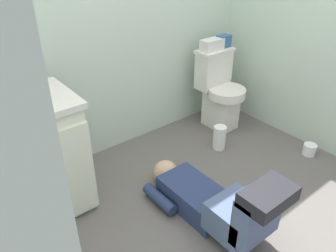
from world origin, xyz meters
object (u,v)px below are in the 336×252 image
vanity_cabinet (35,157)px  bottle_blue (15,82)px  toiletry_bag (223,41)px  bottle_white (31,80)px  tissue_box (212,45)px  bottle_amber (4,86)px  person_plumber (214,201)px  paper_towel_roll (219,138)px  toilet (219,90)px  faucet (11,86)px  toilet_paper_roll (309,149)px

vanity_cabinet → bottle_blue: (0.02, 0.16, 0.46)m
toiletry_bag → bottle_white: size_ratio=0.73×
tissue_box → bottle_amber: bearing=-179.7°
vanity_cabinet → person_plumber: 1.19m
vanity_cabinet → bottle_amber: size_ratio=6.75×
tissue_box → paper_towel_roll: 0.84m
paper_towel_roll → person_plumber: bearing=-138.7°
tissue_box → paper_towel_roll: bearing=-121.9°
toilet → faucet: 1.85m
toilet → paper_towel_roll: 0.51m
toiletry_bag → bottle_white: bottle_white is taller
toilet_paper_roll → toiletry_bag: bearing=98.1°
toiletry_bag → toilet_paper_roll: bearing=-81.9°
faucet → toiletry_bag: size_ratio=0.81×
bottle_white → toilet_paper_roll: size_ratio=1.55×
vanity_cabinet → bottle_white: 0.50m
tissue_box → toilet_paper_roll: (0.29, -0.97, -0.75)m
bottle_blue → toilet_paper_roll: (2.00, -0.97, -0.83)m
person_plumber → faucet: bearing=129.6°
toiletry_bag → paper_towel_roll: 0.90m
bottle_blue → tissue_box: bearing=0.0°
bottle_white → tissue_box: bearing=2.9°
bottle_white → vanity_cabinet: bearing=-141.8°
person_plumber → paper_towel_roll: (0.67, 0.59, -0.07)m
toiletry_bag → toilet_paper_roll: size_ratio=1.13×
vanity_cabinet → tissue_box: (1.73, 0.16, 0.38)m
bottle_white → person_plumber: bearing=-52.0°
paper_towel_roll → toilet_paper_roll: 0.78m
faucet → paper_towel_roll: (1.48, -0.40, -0.76)m
vanity_cabinet → faucet: faucet is taller
faucet → person_plumber: faucet is taller
bottle_blue → toilet_paper_roll: size_ratio=1.14×
vanity_cabinet → paper_towel_roll: vanity_cabinet is taller
bottle_blue → toilet_paper_roll: bottle_blue is taller
vanity_cabinet → tissue_box: bearing=5.2°
bottle_white → toiletry_bag: bearing=2.7°
toilet → bottle_amber: size_ratio=6.18×
toilet → bottle_blue: (-1.76, 0.09, 0.51)m
bottle_blue → bottle_amber: bearing=-173.3°
faucet → bottle_white: (0.10, -0.07, 0.04)m
toilet → person_plumber: bearing=-136.9°
bottle_white → paper_towel_roll: 1.63m
toilet_paper_roll → person_plumber: bearing=-178.7°
bottle_amber → paper_towel_roll: size_ratio=0.55×
toiletry_bag → bottle_amber: 1.93m
faucet → tissue_box: 1.74m
person_plumber → toiletry_bag: (1.07, 1.00, 0.63)m
paper_towel_roll → toilet_paper_roll: size_ratio=2.00×
vanity_cabinet → bottle_white: size_ratio=4.82×
person_plumber → bottle_amber: size_ratio=8.77×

